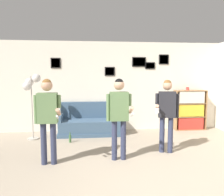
# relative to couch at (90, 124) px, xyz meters

# --- Properties ---
(wall_back) EXTENTS (8.65, 0.08, 2.70)m
(wall_back) POSITION_rel_couch_xyz_m (0.95, 0.42, 1.06)
(wall_back) COLOR silver
(wall_back) RESTS_ON ground_plane
(couch) EXTENTS (1.76, 0.80, 0.90)m
(couch) POSITION_rel_couch_xyz_m (0.00, 0.00, 0.00)
(couch) COLOR #3D5670
(couch) RESTS_ON ground_plane
(bookshelf) EXTENTS (0.97, 0.30, 1.23)m
(bookshelf) POSITION_rel_couch_xyz_m (3.11, 0.19, 0.32)
(bookshelf) COLOR olive
(bookshelf) RESTS_ON ground_plane
(floor_lamp) EXTENTS (0.43, 0.46, 1.72)m
(floor_lamp) POSITION_rel_couch_xyz_m (-1.50, -0.40, 1.09)
(floor_lamp) COLOR #ADA89E
(floor_lamp) RESTS_ON ground_plane
(person_player_foreground_left) EXTENTS (0.50, 0.44, 1.62)m
(person_player_foreground_left) POSITION_rel_couch_xyz_m (-0.77, -2.13, 0.70)
(person_player_foreground_left) COLOR #2D334C
(person_player_foreground_left) RESTS_ON ground_plane
(person_player_foreground_center) EXTENTS (0.50, 0.44, 1.62)m
(person_player_foreground_center) POSITION_rel_couch_xyz_m (0.58, -2.04, 0.70)
(person_player_foreground_center) COLOR #2D334C
(person_player_foreground_center) RESTS_ON ground_plane
(person_watcher_holding_cup) EXTENTS (0.56, 0.38, 1.59)m
(person_watcher_holding_cup) POSITION_rel_couch_xyz_m (1.67, -1.73, 0.67)
(person_watcher_holding_cup) COLOR #2D334C
(person_watcher_holding_cup) RESTS_ON ground_plane
(bottle_on_floor) EXTENTS (0.06, 0.06, 0.26)m
(bottle_on_floor) POSITION_rel_couch_xyz_m (-0.49, -0.80, -0.19)
(bottle_on_floor) COLOR #3D6638
(bottle_on_floor) RESTS_ON ground_plane
(drinking_cup) EXTENTS (0.09, 0.09, 0.10)m
(drinking_cup) POSITION_rel_couch_xyz_m (3.02, 0.20, 0.99)
(drinking_cup) COLOR red
(drinking_cup) RESTS_ON bookshelf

